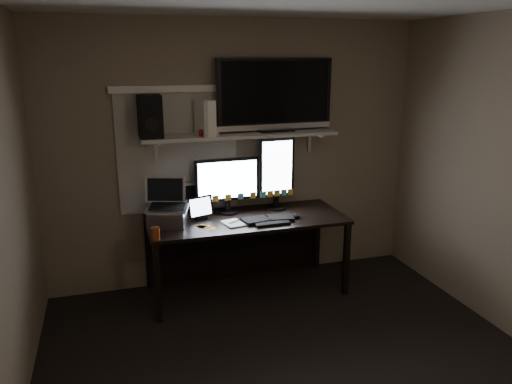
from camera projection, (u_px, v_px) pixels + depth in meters
name	position (u px, v px, depth m)	size (l,w,h in m)	color
floor	(303.00, 381.00, 3.44)	(3.60, 3.60, 0.00)	black
back_wall	(236.00, 154.00, 4.77)	(3.60, 3.60, 0.00)	#7B6C58
window_blinds	(178.00, 153.00, 4.59)	(1.10, 0.02, 1.10)	beige
desk	(243.00, 232.00, 4.72)	(1.80, 0.75, 0.73)	black
wall_shelf	(240.00, 135.00, 4.55)	(1.80, 0.35, 0.03)	#B6B6B1
monitor_landscape	(227.00, 185.00, 4.64)	(0.61, 0.06, 0.54)	black
monitor_portrait	(276.00, 173.00, 4.75)	(0.35, 0.07, 0.70)	black
keyboard	(268.00, 219.00, 4.48)	(0.48, 0.19, 0.03)	black
mouse	(296.00, 216.00, 4.57)	(0.07, 0.10, 0.04)	black
notepad	(233.00, 223.00, 4.39)	(0.15, 0.21, 0.01)	silver
tablet	(200.00, 208.00, 4.49)	(0.25, 0.10, 0.22)	black
file_sorter	(183.00, 199.00, 4.65)	(0.23, 0.10, 0.29)	black
laptop	(167.00, 203.00, 4.32)	(0.36, 0.29, 0.40)	silver
cup	(156.00, 234.00, 4.01)	(0.07, 0.07, 0.10)	brown
sticky_notes	(215.00, 226.00, 4.34)	(0.33, 0.24, 0.00)	yellow
tv	(275.00, 95.00, 4.59)	(1.11, 0.20, 0.67)	black
game_console	(205.00, 118.00, 4.39)	(0.08, 0.26, 0.31)	silver
speaker	(150.00, 116.00, 4.27)	(0.20, 0.24, 0.36)	black
bottles	(209.00, 128.00, 4.38)	(0.21, 0.05, 0.13)	#A50F0C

